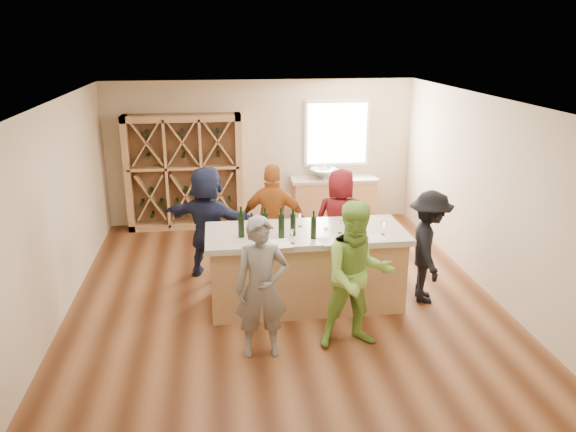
{
  "coord_description": "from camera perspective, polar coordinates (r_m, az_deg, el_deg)",
  "views": [
    {
      "loc": [
        -0.88,
        -7.35,
        3.65
      ],
      "look_at": [
        0.1,
        0.2,
        1.15
      ],
      "focal_mm": 35.0,
      "sensor_mm": 36.0,
      "label": 1
    }
  ],
  "objects": [
    {
      "name": "person_far_mid",
      "position": [
        8.57,
        -1.47,
        -0.6
      ],
      "size": [
        1.14,
        0.77,
        1.79
      ],
      "primitive_type": "imported",
      "rotation": [
        0.0,
        0.0,
        2.91
      ],
      "color": "#994C19",
      "rests_on": "floor"
    },
    {
      "name": "floor",
      "position": [
        8.28,
        -0.51,
        -8.38
      ],
      "size": [
        6.0,
        7.0,
        0.1
      ],
      "primitive_type": "cube",
      "color": "brown",
      "rests_on": "ground"
    },
    {
      "name": "back_counter_base",
      "position": [
        11.27,
        4.6,
        1.5
      ],
      "size": [
        1.6,
        0.58,
        0.86
      ],
      "primitive_type": "cube",
      "color": "tan",
      "rests_on": "floor"
    },
    {
      "name": "wine_bottle_e",
      "position": [
        7.41,
        0.52,
        -0.88
      ],
      "size": [
        0.08,
        0.08,
        0.3
      ],
      "primitive_type": "cylinder",
      "rotation": [
        0.0,
        0.0,
        0.1
      ],
      "color": "black",
      "rests_on": "tasting_counter_top"
    },
    {
      "name": "person_far_left",
      "position": [
        8.68,
        -8.12,
        -0.62
      ],
      "size": [
        1.72,
        1.3,
        1.76
      ],
      "primitive_type": "imported",
      "rotation": [
        0.0,
        0.0,
        2.65
      ],
      "color": "#191E38",
      "rests_on": "floor"
    },
    {
      "name": "tasting_menu_a",
      "position": [
        7.18,
        -0.66,
        -2.8
      ],
      "size": [
        0.29,
        0.37,
        0.0
      ],
      "primitive_type": "cube",
      "rotation": [
        0.0,
        0.0,
        0.15
      ],
      "color": "white",
      "rests_on": "tasting_counter_top"
    },
    {
      "name": "wine_glass_c",
      "position": [
        7.35,
        7.47,
        -1.66
      ],
      "size": [
        0.09,
        0.09,
        0.19
      ],
      "primitive_type": "cone",
      "rotation": [
        0.0,
        0.0,
        0.29
      ],
      "color": "white",
      "rests_on": "tasting_counter_top"
    },
    {
      "name": "window_frame",
      "position": [
        11.24,
        4.99,
        8.37
      ],
      "size": [
        1.3,
        0.06,
        1.3
      ],
      "primitive_type": "cube",
      "color": "white",
      "rests_on": "wall_back"
    },
    {
      "name": "person_server",
      "position": [
        8.07,
        14.09,
        -3.06
      ],
      "size": [
        0.71,
        1.12,
        1.6
      ],
      "primitive_type": "imported",
      "rotation": [
        0.0,
        0.0,
        1.33
      ],
      "color": "black",
      "rests_on": "floor"
    },
    {
      "name": "wine_bottle_f",
      "position": [
        7.31,
        2.61,
        -1.19
      ],
      "size": [
        0.07,
        0.07,
        0.3
      ],
      "primitive_type": "cylinder",
      "color": "black",
      "rests_on": "tasting_counter_top"
    },
    {
      "name": "person_near_right",
      "position": [
        6.71,
        7.09,
        -6.05
      ],
      "size": [
        0.91,
        0.53,
        1.82
      ],
      "primitive_type": "imported",
      "rotation": [
        0.0,
        0.0,
        0.05
      ],
      "color": "#8CC64C",
      "rests_on": "floor"
    },
    {
      "name": "sink",
      "position": [
        11.07,
        3.66,
        4.36
      ],
      "size": [
        0.54,
        0.54,
        0.19
      ],
      "primitive_type": "imported",
      "color": "silver",
      "rests_on": "back_counter_top"
    },
    {
      "name": "tasting_counter_top",
      "position": [
        7.64,
        1.83,
        -1.81
      ],
      "size": [
        2.72,
        1.12,
        0.08
      ],
      "primitive_type": "cube",
      "color": "#B3A792",
      "rests_on": "tasting_counter_base"
    },
    {
      "name": "wine_glass_a",
      "position": [
        7.14,
        0.43,
        -2.15
      ],
      "size": [
        0.08,
        0.08,
        0.18
      ],
      "primitive_type": "cone",
      "rotation": [
        0.0,
        0.0,
        -0.26
      ],
      "color": "white",
      "rests_on": "tasting_counter_top"
    },
    {
      "name": "window_pane",
      "position": [
        11.21,
        5.02,
        8.34
      ],
      "size": [
        1.18,
        0.01,
        1.18
      ],
      "primitive_type": "cube",
      "color": "white",
      "rests_on": "wall_back"
    },
    {
      "name": "wine_rack",
      "position": [
        10.94,
        -10.47,
        4.39
      ],
      "size": [
        2.2,
        0.45,
        2.2
      ],
      "primitive_type": "cube",
      "color": "tan",
      "rests_on": "floor"
    },
    {
      "name": "wall_left",
      "position": [
        7.99,
        -22.82,
        0.35
      ],
      "size": [
        0.1,
        7.0,
        2.8
      ],
      "primitive_type": "cube",
      "color": "beige",
      "rests_on": "ground"
    },
    {
      "name": "wine_glass_d",
      "position": [
        7.55,
        5.3,
        -1.12
      ],
      "size": [
        0.08,
        0.08,
        0.17
      ],
      "primitive_type": "cone",
      "rotation": [
        0.0,
        0.0,
        -0.24
      ],
      "color": "white",
      "rests_on": "tasting_counter_top"
    },
    {
      "name": "wine_bottle_d",
      "position": [
        7.32,
        -0.68,
        -1.01
      ],
      "size": [
        0.11,
        0.11,
        0.33
      ],
      "primitive_type": "cylinder",
      "rotation": [
        0.0,
        0.0,
        -0.38
      ],
      "color": "black",
      "rests_on": "tasting_counter_top"
    },
    {
      "name": "wine_bottle_c",
      "position": [
        7.38,
        -2.33,
        -0.89
      ],
      "size": [
        0.09,
        0.09,
        0.33
      ],
      "primitive_type": "cylinder",
      "rotation": [
        0.0,
        0.0,
        0.13
      ],
      "color": "black",
      "rests_on": "tasting_counter_top"
    },
    {
      "name": "wall_front",
      "position": [
        4.51,
        5.0,
        -11.86
      ],
      "size": [
        6.0,
        0.1,
        2.8
      ],
      "primitive_type": "cube",
      "color": "beige",
      "rests_on": "ground"
    },
    {
      "name": "wall_back",
      "position": [
        11.17,
        -2.74,
        6.53
      ],
      "size": [
        6.0,
        0.1,
        2.8
      ],
      "primitive_type": "cube",
      "color": "beige",
      "rests_on": "ground"
    },
    {
      "name": "person_far_right",
      "position": [
        8.77,
        5.34,
        -0.58
      ],
      "size": [
        0.93,
        0.73,
        1.69
      ],
      "primitive_type": "imported",
      "rotation": [
        0.0,
        0.0,
        2.88
      ],
      "color": "#590F14",
      "rests_on": "floor"
    },
    {
      "name": "wine_glass_b",
      "position": [
        7.26,
        3.82,
        -1.94
      ],
      "size": [
        0.07,
        0.07,
        0.16
      ],
      "primitive_type": "cone",
      "rotation": [
        0.0,
        0.0,
        0.14
      ],
      "color": "white",
      "rests_on": "tasting_counter_top"
    },
    {
      "name": "ceiling",
      "position": [
        7.45,
        -0.58,
        12.01
      ],
      "size": [
        6.0,
        7.0,
        0.1
      ],
      "primitive_type": "cube",
      "color": "white",
      "rests_on": "ground"
    },
    {
      "name": "wine_bottle_a",
      "position": [
        7.38,
        -4.78,
        -0.9
      ],
      "size": [
        0.1,
        0.1,
        0.34
      ],
      "primitive_type": "cylinder",
      "rotation": [
        0.0,
        0.0,
        -0.32
      ],
      "color": "black",
      "rests_on": "tasting_counter_top"
    },
    {
      "name": "wall_right",
      "position": [
        8.64,
        19.99,
        1.95
      ],
      "size": [
        0.1,
        7.0,
        2.8
      ],
      "primitive_type": "cube",
      "color": "beige",
      "rests_on": "ground"
    },
    {
      "name": "tasting_counter_base",
      "position": [
        7.84,
        1.79,
        -5.52
      ],
      "size": [
        2.6,
        1.0,
        1.0
      ],
      "primitive_type": "cube",
      "color": "tan",
      "rests_on": "floor"
    },
    {
      "name": "wine_bottle_b",
      "position": [
        7.3,
        -3.69,
        -1.32
      ],
      "size": [
        0.08,
        0.08,
        0.28
      ],
      "primitive_type": "cylinder",
      "rotation": [
        0.0,
        0.0,
        0.2
      ],
      "color": "black",
      "rests_on": "tasting_counter_top"
    },
    {
      "name": "faucet",
      "position": [
        11.23,
        3.49,
        4.86
      ],
      "size": [
        0.02,
        0.02,
        0.3
      ],
      "primitive_type": "cylinder",
      "color": "silver",
      "rests_on": "back_counter_top"
    },
    {
      "name": "tasting_menu_c",
      "position": [
        7.49,
        8.89,
        -2.11
      ],
      "size": [
        0.22,
        0.3,
        0.0
      ],
      "primitive_type": "cube",
      "rotation": [
        0.0,
        0.0,
        0.03
      ],
      "color": "white",
      "rests_on": "tasting_counter_top"
    },
    {
      "name": "back_counter_top",
      "position": [
        11.14,
        4.65,
        3.77
      ],
      "size": [
        1.7,
        0.62,
        0.06
      ],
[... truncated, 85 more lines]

